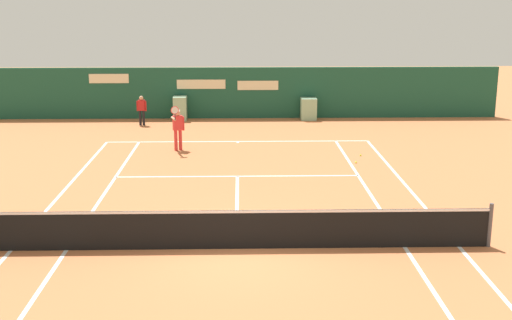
# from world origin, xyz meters

# --- Properties ---
(ground_plane) EXTENTS (80.00, 80.00, 0.01)m
(ground_plane) POSITION_xyz_m (-0.00, 0.58, 0.00)
(ground_plane) COLOR #C67042
(tennis_net) EXTENTS (12.10, 0.10, 1.07)m
(tennis_net) POSITION_xyz_m (0.00, 0.00, 0.51)
(tennis_net) COLOR #4C4C51
(tennis_net) RESTS_ON ground_plane
(sponsor_back_wall) EXTENTS (25.00, 1.02, 2.44)m
(sponsor_back_wall) POSITION_xyz_m (0.02, 16.96, 1.18)
(sponsor_back_wall) COLOR #194C38
(sponsor_back_wall) RESTS_ON ground_plane
(player_on_baseline) EXTENTS (0.50, 0.79, 1.81)m
(player_on_baseline) POSITION_xyz_m (-2.28, 10.19, 0.95)
(player_on_baseline) COLOR red
(player_on_baseline) RESTS_ON ground_plane
(ball_kid_left_post) EXTENTS (0.45, 0.19, 1.36)m
(ball_kid_left_post) POSITION_xyz_m (-4.37, 15.22, 0.78)
(ball_kid_left_post) COLOR black
(ball_kid_left_post) RESTS_ON ground_plane
(tennis_ball_by_sideline) EXTENTS (0.07, 0.07, 0.07)m
(tennis_ball_by_sideline) POSITION_xyz_m (4.56, 9.11, 0.03)
(tennis_ball_by_sideline) COLOR #CCE033
(tennis_ball_by_sideline) RESTS_ON ground_plane
(tennis_ball_near_service_line) EXTENTS (0.07, 0.07, 0.07)m
(tennis_ball_near_service_line) POSITION_xyz_m (4.21, 8.05, 0.03)
(tennis_ball_near_service_line) COLOR #CCE033
(tennis_ball_near_service_line) RESTS_ON ground_plane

